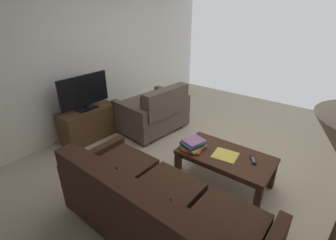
{
  "coord_description": "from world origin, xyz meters",
  "views": [
    {
      "loc": [
        -1.19,
        2.72,
        2.09
      ],
      "look_at": [
        0.29,
        0.75,
        0.9
      ],
      "focal_mm": 26.33,
      "sensor_mm": 36.0,
      "label": 1
    }
  ],
  "objects_px": {
    "loveseat_near": "(154,111)",
    "coffee_table": "(225,159)",
    "flat_tv": "(84,92)",
    "sofa_main": "(155,211)",
    "loose_magazine": "(225,155)",
    "book_stack": "(193,145)",
    "tv_stand": "(89,124)",
    "tv_remote": "(253,160)"
  },
  "relations": [
    {
      "from": "tv_stand",
      "to": "loose_magazine",
      "type": "height_order",
      "value": "tv_stand"
    },
    {
      "from": "flat_tv",
      "to": "loose_magazine",
      "type": "relative_size",
      "value": 2.98
    },
    {
      "from": "loveseat_near",
      "to": "flat_tv",
      "type": "xyz_separation_m",
      "value": [
        0.67,
        0.88,
        0.46
      ]
    },
    {
      "from": "sofa_main",
      "to": "loveseat_near",
      "type": "bearing_deg",
      "value": -49.84
    },
    {
      "from": "coffee_table",
      "to": "tv_remote",
      "type": "relative_size",
      "value": 7.04
    },
    {
      "from": "tv_stand",
      "to": "tv_remote",
      "type": "height_order",
      "value": "tv_stand"
    },
    {
      "from": "tv_stand",
      "to": "loose_magazine",
      "type": "xyz_separation_m",
      "value": [
        -2.29,
        -0.28,
        0.15
      ]
    },
    {
      "from": "book_stack",
      "to": "loose_magazine",
      "type": "height_order",
      "value": "book_stack"
    },
    {
      "from": "loveseat_near",
      "to": "tv_remote",
      "type": "distance_m",
      "value": 1.98
    },
    {
      "from": "book_stack",
      "to": "loose_magazine",
      "type": "distance_m",
      "value": 0.41
    },
    {
      "from": "tv_remote",
      "to": "loose_magazine",
      "type": "relative_size",
      "value": 0.57
    },
    {
      "from": "loose_magazine",
      "to": "tv_stand",
      "type": "bearing_deg",
      "value": 90.17
    },
    {
      "from": "tv_stand",
      "to": "loose_magazine",
      "type": "distance_m",
      "value": 2.31
    },
    {
      "from": "sofa_main",
      "to": "coffee_table",
      "type": "relative_size",
      "value": 1.84
    },
    {
      "from": "book_stack",
      "to": "flat_tv",
      "type": "bearing_deg",
      "value": 5.21
    },
    {
      "from": "loveseat_near",
      "to": "loose_magazine",
      "type": "distance_m",
      "value": 1.72
    },
    {
      "from": "loveseat_near",
      "to": "coffee_table",
      "type": "bearing_deg",
      "value": 160.49
    },
    {
      "from": "flat_tv",
      "to": "tv_remote",
      "type": "relative_size",
      "value": 5.25
    },
    {
      "from": "coffee_table",
      "to": "tv_stand",
      "type": "height_order",
      "value": "tv_stand"
    },
    {
      "from": "tv_remote",
      "to": "flat_tv",
      "type": "bearing_deg",
      "value": 8.2
    },
    {
      "from": "sofa_main",
      "to": "loveseat_near",
      "type": "height_order",
      "value": "loveseat_near"
    },
    {
      "from": "sofa_main",
      "to": "loose_magazine",
      "type": "height_order",
      "value": "sofa_main"
    },
    {
      "from": "sofa_main",
      "to": "flat_tv",
      "type": "distance_m",
      "value": 2.34
    },
    {
      "from": "loveseat_near",
      "to": "coffee_table",
      "type": "relative_size",
      "value": 1.07
    },
    {
      "from": "loveseat_near",
      "to": "loose_magazine",
      "type": "height_order",
      "value": "loveseat_near"
    },
    {
      "from": "loveseat_near",
      "to": "book_stack",
      "type": "distance_m",
      "value": 1.42
    },
    {
      "from": "coffee_table",
      "to": "loose_magazine",
      "type": "xyz_separation_m",
      "value": [
        -0.0,
        0.02,
        0.07
      ]
    },
    {
      "from": "tv_remote",
      "to": "loose_magazine",
      "type": "xyz_separation_m",
      "value": [
        0.31,
        0.09,
        -0.01
      ]
    },
    {
      "from": "loveseat_near",
      "to": "tv_remote",
      "type": "bearing_deg",
      "value": 165.34
    },
    {
      "from": "sofa_main",
      "to": "loveseat_near",
      "type": "relative_size",
      "value": 1.73
    },
    {
      "from": "book_stack",
      "to": "loose_magazine",
      "type": "relative_size",
      "value": 1.16
    },
    {
      "from": "loveseat_near",
      "to": "book_stack",
      "type": "relative_size",
      "value": 3.65
    },
    {
      "from": "sofa_main",
      "to": "book_stack",
      "type": "distance_m",
      "value": 1.06
    },
    {
      "from": "coffee_table",
      "to": "loveseat_near",
      "type": "bearing_deg",
      "value": -19.51
    },
    {
      "from": "sofa_main",
      "to": "tv_remote",
      "type": "bearing_deg",
      "value": -110.41
    },
    {
      "from": "flat_tv",
      "to": "sofa_main",
      "type": "bearing_deg",
      "value": 158.14
    },
    {
      "from": "tv_stand",
      "to": "flat_tv",
      "type": "relative_size",
      "value": 1.11
    },
    {
      "from": "loveseat_near",
      "to": "coffee_table",
      "type": "xyz_separation_m",
      "value": [
        -1.61,
        0.57,
        -0.01
      ]
    },
    {
      "from": "sofa_main",
      "to": "tv_stand",
      "type": "bearing_deg",
      "value": -21.89
    },
    {
      "from": "sofa_main",
      "to": "tv_remote",
      "type": "relative_size",
      "value": 12.95
    },
    {
      "from": "flat_tv",
      "to": "loveseat_near",
      "type": "bearing_deg",
      "value": -127.55
    },
    {
      "from": "loveseat_near",
      "to": "loose_magazine",
      "type": "xyz_separation_m",
      "value": [
        -1.61,
        0.59,
        0.06
      ]
    }
  ]
}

